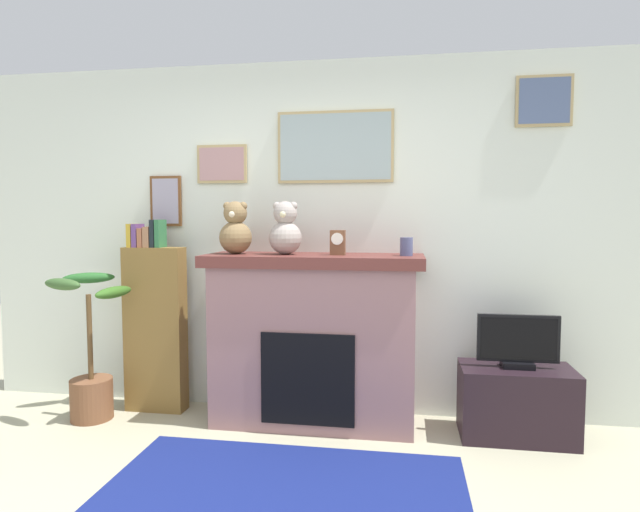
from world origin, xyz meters
TOP-DOWN VIEW (x-y plane):
  - back_wall at (0.00, 2.00)m, footprint 5.20×0.15m
  - fireplace at (0.10, 1.69)m, footprint 1.52×0.56m
  - bookshelf at (-1.13, 1.74)m, footprint 0.45×0.16m
  - potted_plant at (-1.50, 1.48)m, footprint 0.56×0.59m
  - tv_stand at (1.46, 1.64)m, footprint 0.72×0.40m
  - television at (1.46, 1.64)m, footprint 0.52×0.14m
  - area_rug at (0.10, 0.76)m, footprint 1.95×1.04m
  - candle_jar at (0.73, 1.67)m, footprint 0.09×0.09m
  - mantel_clock at (0.27, 1.67)m, footprint 0.10×0.08m
  - teddy_bear_tan at (-0.47, 1.67)m, footprint 0.23×0.23m
  - teddy_bear_brown at (-0.10, 1.67)m, footprint 0.23×0.23m

SIDE VIEW (x-z plane):
  - area_rug at x=0.10m, z-range 0.00..0.01m
  - tv_stand at x=1.46m, z-range 0.00..0.47m
  - potted_plant at x=-1.50m, z-range -0.16..0.89m
  - fireplace at x=0.10m, z-range 0.01..1.20m
  - television at x=1.46m, z-range 0.46..0.81m
  - bookshelf at x=-1.13m, z-range -0.06..1.38m
  - candle_jar at x=0.73m, z-range 1.20..1.32m
  - mantel_clock at x=0.27m, z-range 1.20..1.37m
  - back_wall at x=0.00m, z-range 0.01..2.61m
  - teddy_bear_brown at x=-0.10m, z-range 1.18..1.55m
  - teddy_bear_tan at x=-0.47m, z-range 1.18..1.55m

